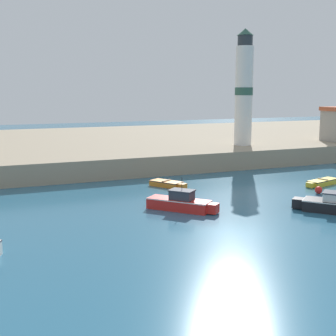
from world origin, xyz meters
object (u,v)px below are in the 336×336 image
at_px(dinghy_yellow_4, 322,182).
at_px(mooring_buoy, 319,190).
at_px(motorboat_red_2, 181,203).
at_px(dinghy_orange_0, 167,184).
at_px(lighthouse, 244,89).

xyz_separation_m(dinghy_yellow_4, mooring_buoy, (-2.77, -2.76, 0.03)).
height_order(motorboat_red_2, mooring_buoy, motorboat_red_2).
bearing_deg(motorboat_red_2, dinghy_orange_0, 73.84).
bearing_deg(dinghy_yellow_4, mooring_buoy, -135.11).
distance_m(dinghy_yellow_4, mooring_buoy, 3.91).
bearing_deg(dinghy_orange_0, mooring_buoy, -36.02).
bearing_deg(mooring_buoy, dinghy_yellow_4, 44.89).
xyz_separation_m(motorboat_red_2, dinghy_yellow_4, (15.65, 3.19, -0.27)).
height_order(dinghy_yellow_4, mooring_buoy, mooring_buoy).
distance_m(dinghy_orange_0, lighthouse, 19.52).
xyz_separation_m(dinghy_orange_0, dinghy_yellow_4, (13.31, -4.90, 0.00)).
distance_m(dinghy_orange_0, motorboat_red_2, 8.42).
xyz_separation_m(motorboat_red_2, mooring_buoy, (12.88, 0.43, -0.24)).
height_order(motorboat_red_2, lighthouse, lighthouse).
xyz_separation_m(dinghy_orange_0, lighthouse, (14.26, 10.35, 8.40)).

